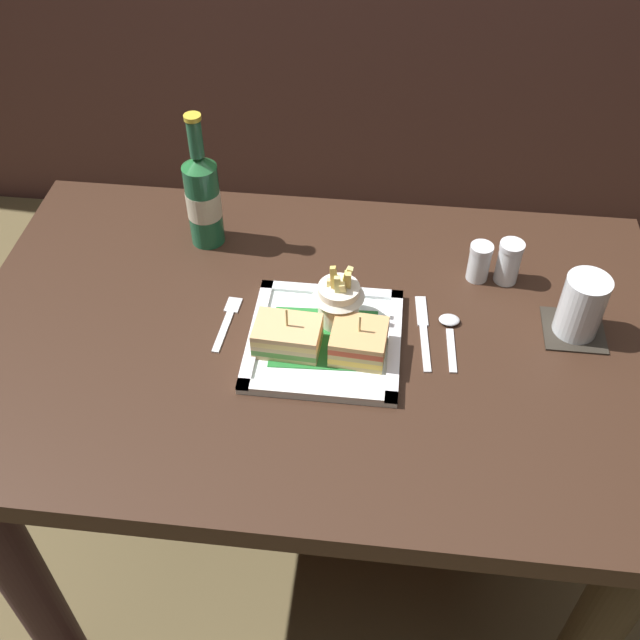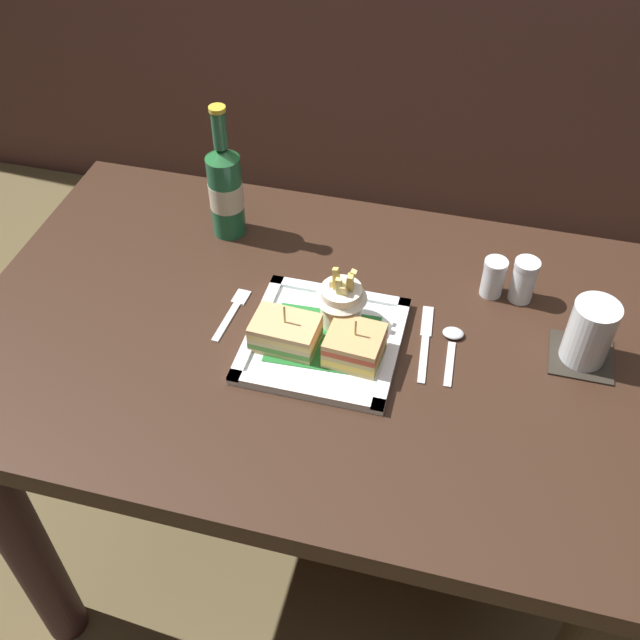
# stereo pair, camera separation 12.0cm
# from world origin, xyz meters

# --- Properties ---
(ground_plane) EXTENTS (6.00, 6.00, 0.00)m
(ground_plane) POSITION_xyz_m (0.00, 0.00, 0.00)
(ground_plane) COLOR brown
(dining_table) EXTENTS (1.17, 0.75, 0.78)m
(dining_table) POSITION_xyz_m (0.00, 0.00, 0.61)
(dining_table) COLOR #342015
(dining_table) RESTS_ON ground_plane
(square_plate) EXTENTS (0.25, 0.25, 0.02)m
(square_plate) POSITION_xyz_m (0.02, -0.02, 0.78)
(square_plate) COLOR white
(square_plate) RESTS_ON dining_table
(sandwich_half_left) EXTENTS (0.11, 0.08, 0.08)m
(sandwich_half_left) POSITION_xyz_m (-0.04, -0.05, 0.81)
(sandwich_half_left) COLOR tan
(sandwich_half_left) RESTS_ON square_plate
(sandwich_half_right) EXTENTS (0.09, 0.09, 0.08)m
(sandwich_half_right) POSITION_xyz_m (0.07, -0.05, 0.81)
(sandwich_half_right) COLOR tan
(sandwich_half_right) RESTS_ON square_plate
(fries_cup) EXTENTS (0.08, 0.08, 0.12)m
(fries_cup) POSITION_xyz_m (0.04, 0.02, 0.84)
(fries_cup) COLOR white
(fries_cup) RESTS_ON square_plate
(beer_bottle) EXTENTS (0.06, 0.06, 0.26)m
(beer_bottle) POSITION_xyz_m (-0.23, 0.22, 0.87)
(beer_bottle) COLOR #1E613D
(beer_bottle) RESTS_ON dining_table
(drink_coaster) EXTENTS (0.10, 0.10, 0.00)m
(drink_coaster) POSITION_xyz_m (0.42, 0.05, 0.78)
(drink_coaster) COLOR #2C2720
(drink_coaster) RESTS_ON dining_table
(water_glass) EXTENTS (0.07, 0.07, 0.11)m
(water_glass) POSITION_xyz_m (0.42, 0.05, 0.83)
(water_glass) COLOR silver
(water_glass) RESTS_ON dining_table
(fork) EXTENTS (0.03, 0.13, 0.00)m
(fork) POSITION_xyz_m (-0.15, 0.01, 0.78)
(fork) COLOR silver
(fork) RESTS_ON dining_table
(knife) EXTENTS (0.03, 0.17, 0.00)m
(knife) POSITION_xyz_m (0.18, 0.03, 0.78)
(knife) COLOR silver
(knife) RESTS_ON dining_table
(spoon) EXTENTS (0.03, 0.13, 0.01)m
(spoon) POSITION_xyz_m (0.22, 0.03, 0.78)
(spoon) COLOR silver
(spoon) RESTS_ON dining_table
(salt_shaker) EXTENTS (0.04, 0.04, 0.07)m
(salt_shaker) POSITION_xyz_m (0.27, 0.17, 0.81)
(salt_shaker) COLOR silver
(salt_shaker) RESTS_ON dining_table
(pepper_shaker) EXTENTS (0.04, 0.04, 0.08)m
(pepper_shaker) POSITION_xyz_m (0.32, 0.17, 0.81)
(pepper_shaker) COLOR silver
(pepper_shaker) RESTS_ON dining_table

